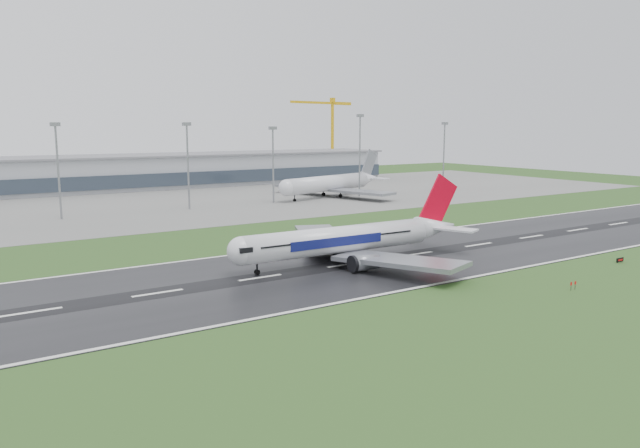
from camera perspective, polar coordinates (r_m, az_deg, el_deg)
ground at (r=137.63m, az=9.28°, el=-2.88°), size 520.00×520.00×0.00m
runway at (r=137.62m, az=9.29°, el=-2.86°), size 400.00×45.00×0.10m
apron at (r=243.91m, az=-10.74°, el=2.35°), size 400.00×130.00×0.08m
terminal at (r=299.48m, az=-15.13°, el=4.88°), size 240.00×36.00×15.00m
main_airliner at (r=127.24m, az=3.27°, el=0.20°), size 59.08×56.39×17.06m
parked_airliner at (r=247.46m, az=1.07°, el=4.74°), size 75.92×72.99×18.26m
tower_crane at (r=361.22m, az=1.19°, el=8.33°), size 46.39×9.20×45.78m
runway_sign at (r=142.81m, az=26.77°, el=-3.11°), size 2.31×0.33×1.04m
floodmast_1 at (r=202.69m, az=-23.75°, el=4.46°), size 0.64×0.64×28.92m
floodmast_2 at (r=213.33m, az=-12.51°, el=5.24°), size 0.64×0.64×29.12m
floodmast_3 at (r=227.18m, az=-4.50°, el=5.49°), size 0.64×0.64×27.73m
floodmast_4 at (r=248.87m, az=3.82°, el=6.40°), size 0.64×0.64×32.74m
floodmast_5 at (r=280.04m, az=11.76°, el=6.23°), size 0.64×0.64×29.76m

